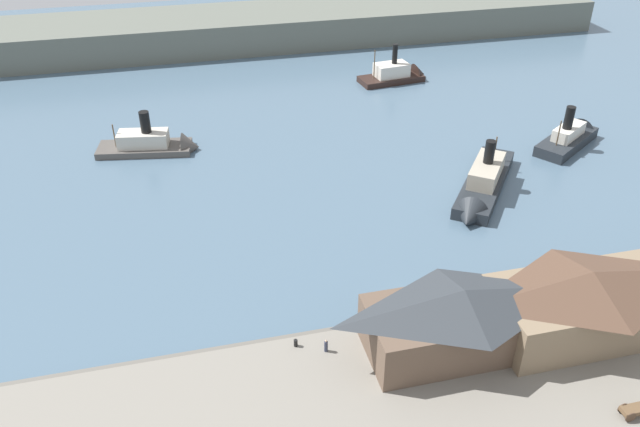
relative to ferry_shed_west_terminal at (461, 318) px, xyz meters
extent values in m
plane|color=slate|center=(-2.11, 9.66, -5.25)|extent=(320.00, 320.00, 0.00)
cube|color=#666159|center=(-2.11, 6.06, -4.75)|extent=(110.00, 0.80, 1.00)
cube|color=brown|center=(0.00, 0.00, -1.21)|extent=(20.86, 9.50, 5.68)
pyramid|color=#33383D|center=(0.00, 0.00, 2.78)|extent=(21.28, 9.98, 2.30)
cube|color=#847056|center=(14.97, -0.87, -1.05)|extent=(21.19, 10.61, 6.00)
pyramid|color=brown|center=(14.97, -0.87, 3.12)|extent=(21.61, 11.14, 2.34)
cube|color=brown|center=(13.16, -13.55, -3.20)|extent=(2.89, 1.24, 0.50)
cylinder|color=#4C3828|center=(12.29, -12.93, -3.45)|extent=(1.20, 0.10, 1.20)
cylinder|color=#4C3828|center=(12.29, -14.17, -3.45)|extent=(1.20, 0.10, 1.20)
cylinder|color=#33384C|center=(-14.72, 2.58, -3.35)|extent=(0.41, 0.41, 1.40)
sphere|color=#CCA889|center=(-14.72, 2.58, -2.52)|extent=(0.26, 0.26, 0.26)
cylinder|color=black|center=(-17.86, 4.19, -3.60)|extent=(0.44, 0.44, 0.90)
cube|color=#23282D|center=(20.01, 33.81, -4.27)|extent=(18.41, 21.66, 1.96)
cone|color=#23282D|center=(13.02, 24.67, -4.27)|extent=(6.50, 6.34, 5.02)
cube|color=#B2A893|center=(20.01, 33.81, -1.90)|extent=(9.56, 10.70, 2.78)
cylinder|color=black|center=(20.12, 33.95, 1.39)|extent=(1.63, 1.63, 3.80)
cylinder|color=brown|center=(24.20, 39.29, -1.10)|extent=(0.24, 0.24, 4.38)
cube|color=black|center=(21.15, 83.66, -4.60)|extent=(15.17, 7.72, 1.30)
cone|color=black|center=(28.36, 84.57, -4.60)|extent=(3.27, 5.63, 5.35)
cube|color=silver|center=(21.15, 83.66, -2.49)|extent=(7.93, 5.35, 2.91)
cylinder|color=black|center=(21.76, 83.73, 1.15)|extent=(1.18, 1.18, 4.36)
cylinder|color=brown|center=(16.83, 83.11, -0.67)|extent=(0.24, 0.24, 6.55)
cube|color=#23282D|center=(41.60, 44.43, -4.27)|extent=(15.92, 13.15, 1.95)
cone|color=#23282D|center=(48.05, 48.76, -4.27)|extent=(5.04, 5.61, 4.88)
cube|color=silver|center=(41.60, 44.43, -2.22)|extent=(8.19, 6.91, 2.15)
cylinder|color=black|center=(40.55, 43.72, 0.93)|extent=(1.64, 1.64, 4.14)
cylinder|color=brown|center=(37.74, 41.84, -0.92)|extent=(0.24, 0.24, 4.75)
cube|color=#514C47|center=(-33.96, 60.82, -4.65)|extent=(17.38, 8.63, 1.20)
cone|color=#514C47|center=(-25.76, 59.44, -4.65)|extent=(3.84, 5.78, 5.36)
cube|color=beige|center=(-33.96, 60.82, -2.72)|extent=(9.39, 5.46, 2.66)
cylinder|color=black|center=(-33.18, 60.69, 0.57)|extent=(1.80, 1.80, 3.90)
cylinder|color=brown|center=(-38.88, 61.65, -1.88)|extent=(0.24, 0.24, 4.32)
cube|color=#60665B|center=(-2.11, 119.66, -1.25)|extent=(180.00, 24.00, 8.00)
camera|label=1|loc=(-27.95, -48.51, 47.80)|focal=36.04mm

